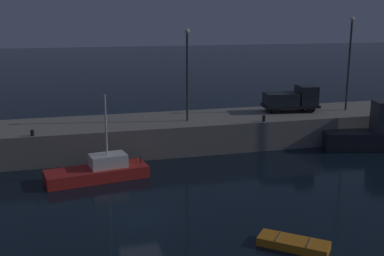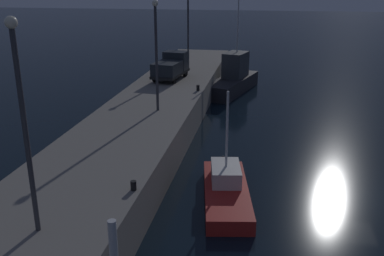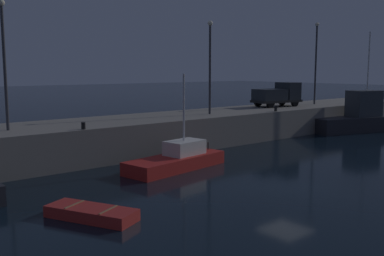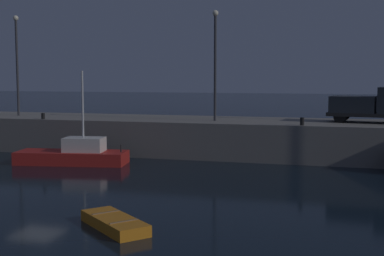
# 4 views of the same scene
# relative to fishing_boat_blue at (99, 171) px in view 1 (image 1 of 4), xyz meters

# --- Properties ---
(ground_plane) EXTENTS (320.00, 320.00, 0.00)m
(ground_plane) POSITION_rel_fishing_boat_blue_xyz_m (1.83, -7.54, -0.63)
(ground_plane) COLOR black
(pier_quay) EXTENTS (72.73, 7.09, 2.62)m
(pier_quay) POSITION_rel_fishing_boat_blue_xyz_m (1.83, 7.11, 0.68)
(pier_quay) COLOR gray
(pier_quay) RESTS_ON ground
(fishing_boat_blue) EXTENTS (7.66, 3.59, 6.23)m
(fishing_boat_blue) POSITION_rel_fishing_boat_blue_xyz_m (0.00, 0.00, 0.00)
(fishing_boat_blue) COLOR red
(fishing_boat_blue) RESTS_ON ground
(fishing_boat_white) EXTENTS (10.55, 5.47, 10.36)m
(fishing_boat_white) POSITION_rel_fishing_boat_blue_xyz_m (25.40, 1.80, 0.80)
(fishing_boat_white) COLOR #232328
(fishing_boat_white) RESTS_ON ground
(rowboat_white_mid) EXTENTS (3.58, 3.32, 0.48)m
(rowboat_white_mid) POSITION_rel_fishing_boat_blue_xyz_m (8.88, -13.35, -0.41)
(rowboat_white_mid) COLOR orange
(rowboat_white_mid) RESTS_ON ground
(lamp_post_east) EXTENTS (0.44, 0.44, 8.01)m
(lamp_post_east) POSITION_rel_fishing_boat_blue_xyz_m (8.25, 6.06, 6.66)
(lamp_post_east) COLOR #38383D
(lamp_post_east) RESTS_ON pier_quay
(lamp_post_central) EXTENTS (0.44, 0.44, 9.00)m
(lamp_post_central) POSITION_rel_fishing_boat_blue_xyz_m (24.59, 6.74, 7.17)
(lamp_post_central) COLOR #38383D
(lamp_post_central) RESTS_ON pier_quay
(utility_truck) EXTENTS (5.57, 2.96, 2.51)m
(utility_truck) POSITION_rel_fishing_boat_blue_xyz_m (19.10, 7.43, 3.23)
(utility_truck) COLOR black
(utility_truck) RESTS_ON pier_quay
(bollard_central) EXTENTS (0.28, 0.28, 0.46)m
(bollard_central) POSITION_rel_fishing_boat_blue_xyz_m (-4.72, 3.94, 2.22)
(bollard_central) COLOR black
(bollard_central) RESTS_ON pier_quay
(bollard_east) EXTENTS (0.28, 0.28, 0.53)m
(bollard_east) POSITION_rel_fishing_boat_blue_xyz_m (14.69, 4.03, 2.25)
(bollard_east) COLOR black
(bollard_east) RESTS_ON pier_quay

